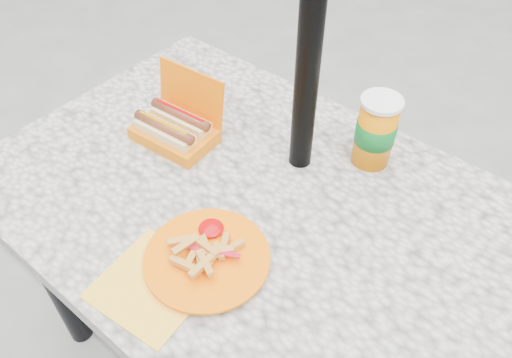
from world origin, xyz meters
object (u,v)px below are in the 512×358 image
Objects in this scene: soda_cup at (376,131)px; fries_plate at (203,259)px; umbrella_pole at (312,20)px; hotdog_box at (175,128)px.

fries_plate is at bearing -102.26° from soda_cup.
soda_cup is (0.12, 0.11, -0.26)m from umbrella_pole.
soda_cup is (0.40, 0.23, 0.05)m from hotdog_box.
soda_cup is at bearing 40.62° from umbrella_pole.
soda_cup reaches higher than hotdog_box.
hotdog_box is at bearing 143.46° from fries_plate.
soda_cup is at bearing 25.85° from hotdog_box.
hotdog_box is 0.37m from fries_plate.
umbrella_pole is 0.31m from soda_cup.
fries_plate is 0.47m from soda_cup.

